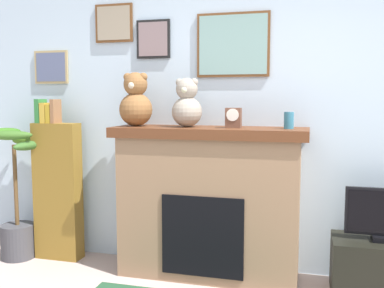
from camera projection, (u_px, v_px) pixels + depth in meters
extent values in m
cube|color=silver|center=(263.00, 117.00, 3.65)|extent=(5.20, 0.12, 2.60)
cube|color=brown|center=(233.00, 45.00, 3.57)|extent=(0.60, 0.02, 0.52)
cube|color=#7DA7A0|center=(233.00, 45.00, 3.56)|extent=(0.56, 0.00, 0.48)
cube|color=tan|center=(51.00, 67.00, 4.03)|extent=(0.34, 0.02, 0.30)
cube|color=slate|center=(51.00, 67.00, 4.02)|extent=(0.30, 0.00, 0.26)
cube|color=black|center=(153.00, 39.00, 3.75)|extent=(0.30, 0.02, 0.33)
cube|color=gray|center=(153.00, 39.00, 3.74)|extent=(0.26, 0.00, 0.29)
cube|color=brown|center=(114.00, 23.00, 3.82)|extent=(0.35, 0.02, 0.33)
cube|color=gray|center=(113.00, 23.00, 3.81)|extent=(0.31, 0.00, 0.29)
cube|color=#906C4F|center=(209.00, 207.00, 3.55)|extent=(1.43, 0.45, 1.14)
cube|color=#5C311A|center=(209.00, 132.00, 3.49)|extent=(1.55, 0.51, 0.08)
cube|color=black|center=(202.00, 237.00, 3.35)|extent=(0.64, 0.02, 0.63)
cube|color=olive|center=(58.00, 191.00, 3.93)|extent=(0.42, 0.16, 1.23)
cube|color=#2E7537|center=(41.00, 111.00, 3.89)|extent=(0.04, 0.13, 0.21)
cube|color=gold|center=(46.00, 113.00, 3.88)|extent=(0.05, 0.13, 0.18)
cube|color=#B69023|center=(51.00, 114.00, 3.87)|extent=(0.04, 0.13, 0.17)
cube|color=#90603E|center=(56.00, 111.00, 3.85)|extent=(0.03, 0.13, 0.21)
cylinder|color=#3F3F44|center=(18.00, 241.00, 3.98)|extent=(0.30, 0.30, 0.31)
cylinder|color=brown|center=(16.00, 185.00, 3.92)|extent=(0.04, 0.04, 0.73)
ellipsoid|color=#396529|center=(29.00, 146.00, 3.83)|extent=(0.14, 0.37, 0.08)
ellipsoid|color=#41691A|center=(26.00, 141.00, 4.00)|extent=(0.37, 0.18, 0.08)
ellipsoid|color=#366C1D|center=(3.00, 132.00, 3.97)|extent=(0.22, 0.37, 0.08)
ellipsoid|color=#3A6523|center=(10.00, 135.00, 3.73)|extent=(0.36, 0.26, 0.08)
cylinder|color=teal|center=(289.00, 120.00, 3.29)|extent=(0.07, 0.07, 0.13)
cube|color=brown|center=(234.00, 118.00, 3.40)|extent=(0.12, 0.08, 0.16)
cylinder|color=white|center=(233.00, 115.00, 3.36)|extent=(0.10, 0.01, 0.10)
sphere|color=brown|center=(136.00, 110.00, 3.61)|extent=(0.27, 0.27, 0.27)
sphere|color=brown|center=(136.00, 84.00, 3.59)|extent=(0.20, 0.20, 0.20)
sphere|color=brown|center=(128.00, 77.00, 3.60)|extent=(0.07, 0.07, 0.07)
sphere|color=brown|center=(143.00, 77.00, 3.56)|extent=(0.07, 0.07, 0.07)
sphere|color=beige|center=(132.00, 85.00, 3.51)|extent=(0.06, 0.06, 0.06)
sphere|color=#9D9383|center=(187.00, 112.00, 3.50)|extent=(0.24, 0.24, 0.24)
sphere|color=#9D9383|center=(187.00, 89.00, 3.48)|extent=(0.18, 0.18, 0.18)
sphere|color=#9D9383|center=(179.00, 82.00, 3.49)|extent=(0.06, 0.06, 0.06)
sphere|color=#9D9383|center=(194.00, 82.00, 3.45)|extent=(0.06, 0.06, 0.06)
sphere|color=beige|center=(184.00, 90.00, 3.41)|extent=(0.05, 0.05, 0.05)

